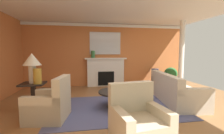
{
  "coord_description": "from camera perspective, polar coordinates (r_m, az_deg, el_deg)",
  "views": [
    {
      "loc": [
        -0.82,
        -3.88,
        1.46
      ],
      "look_at": [
        0.01,
        1.04,
        1.0
      ],
      "focal_mm": 24.76,
      "sensor_mm": 36.0,
      "label": 1
    }
  ],
  "objects": [
    {
      "name": "ground_plane",
      "position": [
        4.23,
        2.32,
        -14.94
      ],
      "size": [
        8.82,
        8.82,
        0.0
      ],
      "primitive_type": "plane",
      "color": "olive"
    },
    {
      "name": "wall_fireplace",
      "position": [
        6.97,
        -2.78,
        4.49
      ],
      "size": [
        7.38,
        0.12,
        2.73
      ],
      "primitive_type": "cube",
      "color": "#CC723D",
      "rests_on": "ground_plane"
    },
    {
      "name": "ceiling_panel",
      "position": [
        4.46,
        1.61,
        22.27
      ],
      "size": [
        7.38,
        6.55,
        0.06
      ],
      "primitive_type": "cube",
      "color": "white"
    },
    {
      "name": "crown_moulding",
      "position": [
        6.99,
        -2.75,
        15.1
      ],
      "size": [
        7.38,
        0.08,
        0.12
      ],
      "primitive_type": "cube",
      "color": "white"
    },
    {
      "name": "area_rug",
      "position": [
        4.27,
        1.93,
        -14.64
      ],
      "size": [
        3.36,
        2.23,
        0.01
      ],
      "primitive_type": "cube",
      "color": "#4C517A",
      "rests_on": "ground_plane"
    },
    {
      "name": "fireplace",
      "position": [
        6.82,
        -2.35,
        -2.11
      ],
      "size": [
        1.8,
        0.35,
        1.24
      ],
      "color": "white",
      "rests_on": "ground_plane"
    },
    {
      "name": "mantel_mirror",
      "position": [
        6.89,
        -2.51,
        8.73
      ],
      "size": [
        1.36,
        0.04,
        0.97
      ],
      "primitive_type": "cube",
      "color": "silver"
    },
    {
      "name": "sofa",
      "position": [
        5.04,
        21.99,
        -8.45
      ],
      "size": [
        1.17,
        2.2,
        0.85
      ],
      "color": "beige",
      "rests_on": "ground_plane"
    },
    {
      "name": "armchair_near_window",
      "position": [
        3.74,
        -21.92,
        -13.08
      ],
      "size": [
        0.91,
        0.91,
        0.95
      ],
      "color": "#C1B293",
      "rests_on": "ground_plane"
    },
    {
      "name": "armchair_facing_fireplace",
      "position": [
        2.68,
        9.64,
        -20.25
      ],
      "size": [
        0.91,
        0.91,
        0.95
      ],
      "color": "#C1B293",
      "rests_on": "ground_plane"
    },
    {
      "name": "coffee_table",
      "position": [
        4.17,
        1.95,
        -10.38
      ],
      "size": [
        1.0,
        1.0,
        0.45
      ],
      "color": "black",
      "rests_on": "ground_plane"
    },
    {
      "name": "side_table",
      "position": [
        4.46,
        -26.99,
        -9.06
      ],
      "size": [
        0.56,
        0.56,
        0.7
      ],
      "color": "black",
      "rests_on": "ground_plane"
    },
    {
      "name": "table_lamp",
      "position": [
        4.34,
        -27.45,
        1.56
      ],
      "size": [
        0.44,
        0.44,
        0.75
      ],
      "color": "beige",
      "rests_on": "side_table"
    },
    {
      "name": "vase_tall_corner",
      "position": [
        7.16,
        15.5,
        -3.62
      ],
      "size": [
        0.31,
        0.31,
        0.76
      ],
      "primitive_type": "cylinder",
      "color": "navy",
      "rests_on": "ground_plane"
    },
    {
      "name": "vase_on_side_table",
      "position": [
        4.21,
        -25.81,
        -3.05
      ],
      "size": [
        0.19,
        0.19,
        0.38
      ],
      "primitive_type": "cylinder",
      "color": "#B7892D",
      "rests_on": "side_table"
    },
    {
      "name": "vase_mantel_left",
      "position": [
        6.66,
        -7.03,
        4.67
      ],
      "size": [
        0.17,
        0.17,
        0.31
      ],
      "primitive_type": "cylinder",
      "color": "#33703D",
      "rests_on": "fireplace"
    },
    {
      "name": "book_red_cover",
      "position": [
        4.06,
        0.62,
        -8.84
      ],
      "size": [
        0.21,
        0.19,
        0.04
      ],
      "primitive_type": "cube",
      "rotation": [
        0.0,
        0.0,
        0.18
      ],
      "color": "maroon",
      "rests_on": "coffee_table"
    },
    {
      "name": "potted_plant",
      "position": [
        7.17,
        20.84,
        -2.84
      ],
      "size": [
        0.56,
        0.56,
        0.83
      ],
      "color": "#BCB29E",
      "rests_on": "ground_plane"
    },
    {
      "name": "column_white",
      "position": [
        6.84,
        24.27,
        4.02
      ],
      "size": [
        0.2,
        0.2,
        2.73
      ],
      "primitive_type": "cylinder",
      "color": "white",
      "rests_on": "ground_plane"
    }
  ]
}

